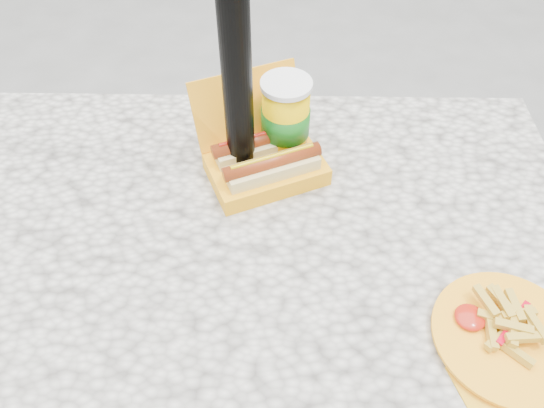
{
  "coord_description": "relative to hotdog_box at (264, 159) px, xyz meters",
  "views": [
    {
      "loc": [
        0.07,
        -0.55,
        1.46
      ],
      "look_at": [
        0.06,
        0.04,
        0.8
      ],
      "focal_mm": 35.0,
      "sensor_mm": 36.0,
      "label": 1
    }
  ],
  "objects": [
    {
      "name": "ground",
      "position": [
        -0.04,
        -0.16,
        -0.79
      ],
      "size": [
        60.0,
        60.0,
        0.0
      ],
      "primitive_type": "plane",
      "color": "slate"
    },
    {
      "name": "picnic_table",
      "position": [
        -0.04,
        -0.16,
        -0.15
      ],
      "size": [
        1.2,
        0.8,
        0.75
      ],
      "color": "beige",
      "rests_on": "ground"
    },
    {
      "name": "hotdog_box",
      "position": [
        0.0,
        0.0,
        0.0
      ],
      "size": [
        0.26,
        0.25,
        0.16
      ],
      "rotation": [
        0.0,
        0.0,
        0.41
      ],
      "color": "#FFA217",
      "rests_on": "picnic_table"
    },
    {
      "name": "fries_plate",
      "position": [
        0.36,
        -0.34,
        -0.03
      ],
      "size": [
        0.23,
        0.32,
        0.04
      ],
      "rotation": [
        0.0,
        0.0,
        0.4
      ],
      "color": "gold",
      "rests_on": "picnic_table"
    },
    {
      "name": "soda_cup",
      "position": [
        0.04,
        0.05,
        0.05
      ],
      "size": [
        0.09,
        0.09,
        0.17
      ],
      "rotation": [
        0.0,
        0.0,
        -0.31
      ],
      "color": "#F9C000",
      "rests_on": "picnic_table"
    }
  ]
}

